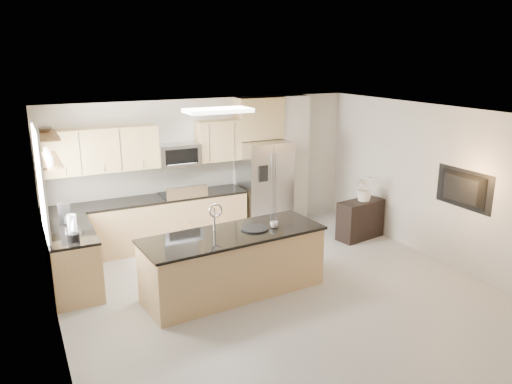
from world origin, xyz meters
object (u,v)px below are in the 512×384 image
bowl (44,129)px  flower_vase (366,181)px  cup (274,225)px  island (234,263)px  blender (73,230)px  refrigerator (264,186)px  range (183,218)px  kettle (74,226)px  platter (255,229)px  microwave (179,155)px  television (460,189)px  credenza (360,219)px  coffee_maker (64,214)px

bowl → flower_vase: 5.55m
cup → island: bearing=174.9°
blender → cup: bearing=-15.2°
bowl → blender: bearing=-76.2°
refrigerator → island: refrigerator is taller
refrigerator → island: bearing=-126.5°
range → kettle: bearing=-147.8°
island → platter: 0.58m
island → flower_vase: (3.12, 0.98, 0.65)m
microwave → television: size_ratio=0.71×
bowl → television: 6.27m
credenza → cup: bearing=-166.6°
platter → blender: (-2.43, 0.68, 0.15)m
island → kettle: island is taller
kettle → coffee_maker: coffee_maker is taller
island → kettle: (-2.04, 1.00, 0.57)m
refrigerator → cup: 2.50m
microwave → cup: (0.64, -2.45, -0.66)m
bowl → platter: bearing=-28.1°
credenza → blender: 5.20m
blender → kettle: size_ratio=1.46×
flower_vase → bowl: bearing=175.6°
range → television: (3.51, -3.12, 0.88)m
refrigerator → credenza: refrigerator is taller
platter → blender: 2.53m
range → platter: (0.35, -2.27, 0.46)m
bowl → range: bearing=21.3°
blender → bowl: bearing=103.8°
kettle → coffee_maker: 0.51m
microwave → bowl: bearing=-156.0°
platter → coffee_maker: (-2.45, 1.50, 0.14)m
cup → platter: bearing=168.1°
island → platter: island is taller
coffee_maker → bowl: bowl is taller
refrigerator → bowl: bowl is taller
bowl → microwave: bearing=24.0°
credenza → coffee_maker: bearing=164.4°
bowl → coffee_maker: bearing=34.7°
refrigerator → credenza: bearing=-41.4°
blender → island: bearing=-18.1°
platter → kettle: 2.58m
range → bowl: (-2.25, -0.88, 1.90)m
credenza → coffee_maker: coffee_maker is taller
kettle → coffee_maker: bearing=97.9°
refrigerator → bowl: size_ratio=5.44×
flower_vase → coffee_maker: bearing=174.3°
refrigerator → kettle: size_ratio=6.88×
range → credenza: size_ratio=1.24×
cup → credenza: bearing=23.3°
kettle → bowl: bearing=119.4°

